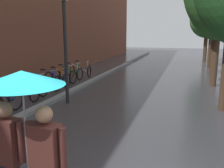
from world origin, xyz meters
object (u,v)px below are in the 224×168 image
at_px(street_tree_2, 220,3).
at_px(parked_bicycle_4, 47,82).
at_px(parked_bicycle_3, 33,87).
at_px(parked_bicycle_5, 57,79).
at_px(street_tree_4, 213,9).
at_px(parked_bicycle_6, 64,76).
at_px(parked_bicycle_2, 23,91).
at_px(parked_bicycle_8, 81,71).
at_px(couple_under_umbrella, 25,129).
at_px(street_tree_5, 207,20).
at_px(parked_bicycle_7, 72,73).
at_px(street_lamp_post, 65,39).
at_px(parked_bicycle_1, 4,98).
at_px(street_tree_3, 216,18).

xyz_separation_m(street_tree_2, parked_bicycle_4, (-7.19, -3.15, -3.49)).
relative_size(parked_bicycle_3, parked_bicycle_5, 0.99).
bearing_deg(street_tree_4, parked_bicycle_6, -131.85).
bearing_deg(parked_bicycle_4, parked_bicycle_2, -87.45).
height_order(parked_bicycle_5, parked_bicycle_8, same).
bearing_deg(parked_bicycle_8, parked_bicycle_4, -90.61).
bearing_deg(parked_bicycle_3, street_tree_4, 55.97).
relative_size(parked_bicycle_4, couple_under_umbrella, 0.55).
bearing_deg(parked_bicycle_8, couple_under_umbrella, -69.03).
bearing_deg(parked_bicycle_4, street_tree_5, 61.82).
distance_m(street_tree_5, parked_bicycle_2, 17.55).
relative_size(parked_bicycle_7, parked_bicycle_8, 0.97).
xyz_separation_m(parked_bicycle_5, parked_bicycle_7, (-0.13, 1.78, 0.00)).
bearing_deg(couple_under_umbrella, parked_bicycle_4, 120.28).
xyz_separation_m(parked_bicycle_6, street_lamp_post, (1.84, -3.24, 1.95)).
distance_m(street_tree_4, couple_under_umbrella, 17.55).
distance_m(parked_bicycle_3, parked_bicycle_5, 1.84).
bearing_deg(couple_under_umbrella, street_tree_2, 72.62).
bearing_deg(couple_under_umbrella, street_tree_5, 80.80).
relative_size(street_tree_5, parked_bicycle_1, 4.57).
relative_size(street_tree_2, parked_bicycle_4, 4.74).
height_order(parked_bicycle_4, street_lamp_post, street_lamp_post).
xyz_separation_m(street_tree_5, parked_bicycle_5, (-7.34, -13.00, -3.24)).
xyz_separation_m(parked_bicycle_7, street_lamp_post, (1.88, -4.13, 1.95)).
bearing_deg(parked_bicycle_7, street_tree_4, 44.76).
height_order(street_tree_3, parked_bicycle_7, street_tree_3).
bearing_deg(street_lamp_post, parked_bicycle_1, -144.59).
height_order(parked_bicycle_2, street_lamp_post, street_lamp_post).
bearing_deg(parked_bicycle_7, couple_under_umbrella, -66.56).
bearing_deg(street_lamp_post, street_tree_3, 55.45).
distance_m(street_tree_5, parked_bicycle_3, 16.90).
bearing_deg(couple_under_umbrella, parked_bicycle_7, 113.44).
distance_m(parked_bicycle_4, parked_bicycle_8, 3.53).
height_order(street_tree_4, parked_bicycle_7, street_tree_4).
height_order(street_tree_2, street_tree_5, street_tree_2).
xyz_separation_m(street_tree_3, couple_under_umbrella, (-3.34, -13.47, -2.03)).
bearing_deg(parked_bicycle_5, parked_bicycle_4, -93.79).
bearing_deg(street_tree_3, couple_under_umbrella, -103.93).
relative_size(parked_bicycle_7, couple_under_umbrella, 0.53).
height_order(street_tree_3, parked_bicycle_4, street_tree_3).
bearing_deg(parked_bicycle_2, street_lamp_post, 8.95).
bearing_deg(parked_bicycle_6, parked_bicycle_5, -84.23).
bearing_deg(parked_bicycle_1, street_tree_2, 39.81).
xyz_separation_m(parked_bicycle_3, couple_under_umbrella, (4.07, -5.88, 0.99)).
distance_m(street_tree_4, street_tree_5, 3.80).
distance_m(parked_bicycle_2, parked_bicycle_3, 0.80).
height_order(street_tree_3, parked_bicycle_8, street_tree_3).
relative_size(parked_bicycle_2, parked_bicycle_7, 0.98).
relative_size(parked_bicycle_4, parked_bicycle_6, 1.02).
xyz_separation_m(parked_bicycle_8, street_lamp_post, (1.76, -5.08, 1.95)).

